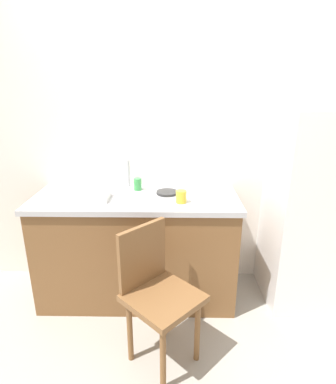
{
  "coord_description": "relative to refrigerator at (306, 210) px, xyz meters",
  "views": [
    {
      "loc": [
        -0.02,
        -1.61,
        1.69
      ],
      "look_at": [
        -0.05,
        0.6,
        0.93
      ],
      "focal_mm": 29.41,
      "sensor_mm": 36.0,
      "label": 1
    }
  ],
  "objects": [
    {
      "name": "dish_tray",
      "position": [
        -1.65,
        -0.08,
        0.14
      ],
      "size": [
        0.28,
        0.2,
        0.05
      ],
      "primitive_type": "cube",
      "color": "white",
      "rests_on": "countertop"
    },
    {
      "name": "ground_plane",
      "position": [
        -1.02,
        -0.65,
        -0.77
      ],
      "size": [
        8.0,
        8.0,
        0.0
      ],
      "primitive_type": "plane",
      "color": "#9E998E"
    },
    {
      "name": "chair",
      "position": [
        -1.13,
        -0.64,
        -0.27
      ],
      "size": [
        0.57,
        0.57,
        0.89
      ],
      "rotation": [
        0.0,
        0.0,
        0.8
      ],
      "color": "brown",
      "rests_on": "ground_plane"
    },
    {
      "name": "cabinet_base",
      "position": [
        -1.32,
        -0.0,
        -0.35
      ],
      "size": [
        1.52,
        0.6,
        0.84
      ],
      "primitive_type": "cube",
      "color": "brown",
      "rests_on": "ground_plane"
    },
    {
      "name": "cup_green",
      "position": [
        -1.32,
        0.14,
        0.16
      ],
      "size": [
        0.06,
        0.06,
        0.1
      ],
      "primitive_type": "cylinder",
      "color": "green",
      "rests_on": "countertop"
    },
    {
      "name": "countertop",
      "position": [
        -1.32,
        -0.0,
        0.09
      ],
      "size": [
        1.56,
        0.64,
        0.04
      ],
      "primitive_type": "cube",
      "color": "#B7B7BC",
      "rests_on": "cabinet_base"
    },
    {
      "name": "hotplate",
      "position": [
        -1.08,
        0.05,
        0.12
      ],
      "size": [
        0.17,
        0.17,
        0.02
      ],
      "primitive_type": "cylinder",
      "color": "#2D2D2D",
      "rests_on": "countertop"
    },
    {
      "name": "cup_yellow",
      "position": [
        -0.97,
        -0.14,
        0.16
      ],
      "size": [
        0.08,
        0.08,
        0.09
      ],
      "primitive_type": "cylinder",
      "color": "yellow",
      "rests_on": "countertop"
    },
    {
      "name": "refrigerator",
      "position": [
        0.0,
        0.0,
        0.0
      ],
      "size": [
        0.54,
        0.59,
        1.54
      ],
      "primitive_type": "cube",
      "color": "white",
      "rests_on": "ground_plane"
    },
    {
      "name": "back_wall",
      "position": [
        -1.02,
        0.35,
        0.57
      ],
      "size": [
        4.8,
        0.1,
        2.67
      ],
      "primitive_type": "cube",
      "color": "white",
      "rests_on": "ground_plane"
    },
    {
      "name": "faucet",
      "position": [
        -1.41,
        0.25,
        0.22
      ],
      "size": [
        0.02,
        0.02,
        0.22
      ],
      "primitive_type": "cylinder",
      "color": "#B7B7BC",
      "rests_on": "countertop"
    }
  ]
}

